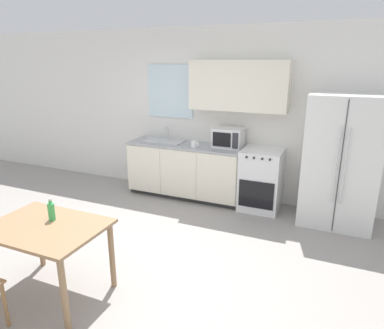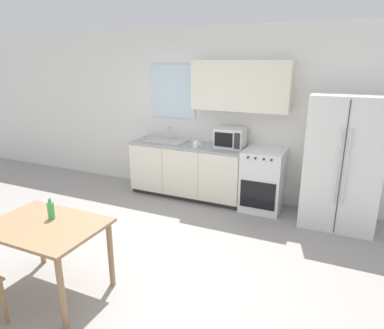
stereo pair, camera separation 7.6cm
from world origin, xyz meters
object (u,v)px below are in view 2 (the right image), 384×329
Objects in this scene: coffee_mug at (196,144)px; oven_range at (263,180)px; refrigerator at (343,162)px; dining_table at (46,235)px; microwave at (230,138)px; drink_bottle at (51,210)px.

oven_range is at bearing 8.77° from coffee_mug.
dining_table is (-2.47, -2.75, -0.27)m from refrigerator.
coffee_mug is at bearing -171.23° from oven_range.
drink_bottle is (-0.88, -2.78, -0.22)m from microwave.
oven_range is 0.52× the size of refrigerator.
refrigerator is at bearing -3.32° from oven_range.
refrigerator is 14.06× the size of coffee_mug.
coffee_mug is at bearing 81.77° from dining_table.
oven_range is 3.07m from drink_bottle.
coffee_mug is 2.57m from drink_bottle.
oven_range is 3.15m from dining_table.
drink_bottle is (-2.50, -2.63, -0.07)m from refrigerator.
refrigerator reaches higher than microwave.
drink_bottle is at bearing -107.52° from microwave.
coffee_mug is 0.57× the size of drink_bottle.
microwave is 3.49× the size of coffee_mug.
refrigerator reaches higher than oven_range.
refrigerator is at bearing 48.05° from dining_table.
microwave is 0.54m from coffee_mug.
microwave reaches higher than dining_table.
coffee_mug is 0.12× the size of dining_table.
microwave reaches higher than coffee_mug.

